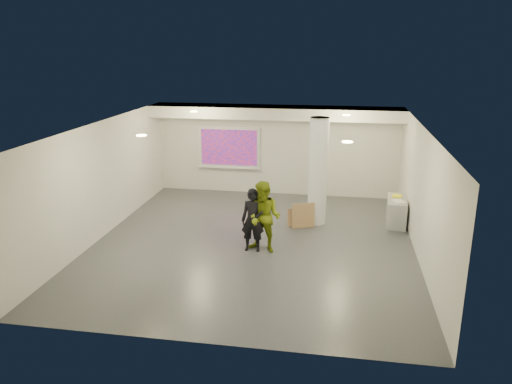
% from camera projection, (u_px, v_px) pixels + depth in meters
% --- Properties ---
extents(floor, '(8.00, 9.00, 0.01)m').
position_uv_depth(floor, '(253.00, 243.00, 12.72)').
color(floor, '#36393E').
rests_on(floor, ground).
extents(ceiling, '(8.00, 9.00, 0.01)m').
position_uv_depth(ceiling, '(253.00, 126.00, 11.86)').
color(ceiling, white).
rests_on(ceiling, floor).
extents(wall_back, '(8.00, 0.01, 3.00)m').
position_uv_depth(wall_back, '(277.00, 150.00, 16.54)').
color(wall_back, silver).
rests_on(wall_back, floor).
extents(wall_front, '(8.00, 0.01, 3.00)m').
position_uv_depth(wall_front, '(205.00, 263.00, 8.03)').
color(wall_front, silver).
rests_on(wall_front, floor).
extents(wall_left, '(0.01, 9.00, 3.00)m').
position_uv_depth(wall_left, '(102.00, 180.00, 12.93)').
color(wall_left, silver).
rests_on(wall_left, floor).
extents(wall_right, '(0.01, 9.00, 3.00)m').
position_uv_depth(wall_right, '(422.00, 195.00, 11.65)').
color(wall_right, silver).
rests_on(wall_right, floor).
extents(soffit_band, '(8.00, 1.10, 0.36)m').
position_uv_depth(soffit_band, '(275.00, 112.00, 15.64)').
color(soffit_band, white).
rests_on(soffit_band, ceiling).
extents(downlight_nw, '(0.22, 0.22, 0.02)m').
position_uv_depth(downlight_nw, '(194.00, 112.00, 14.58)').
color(downlight_nw, '#FFE494').
rests_on(downlight_nw, ceiling).
extents(downlight_ne, '(0.22, 0.22, 0.02)m').
position_uv_depth(downlight_ne, '(346.00, 115.00, 13.87)').
color(downlight_ne, '#FFE494').
rests_on(downlight_ne, ceiling).
extents(downlight_sw, '(0.22, 0.22, 0.02)m').
position_uv_depth(downlight_sw, '(141.00, 135.00, 10.80)').
color(downlight_sw, '#FFE494').
rests_on(downlight_sw, ceiling).
extents(downlight_se, '(0.22, 0.22, 0.02)m').
position_uv_depth(downlight_se, '(347.00, 142.00, 10.10)').
color(downlight_se, '#FFE494').
rests_on(downlight_se, ceiling).
extents(column, '(0.52, 0.52, 3.00)m').
position_uv_depth(column, '(318.00, 172.00, 13.75)').
color(column, white).
rests_on(column, floor).
extents(projection_screen, '(2.10, 0.13, 1.42)m').
position_uv_depth(projection_screen, '(229.00, 148.00, 16.74)').
color(projection_screen, silver).
rests_on(projection_screen, wall_back).
extents(credenza, '(0.62, 1.29, 0.73)m').
position_uv_depth(credenza, '(396.00, 211.00, 14.02)').
color(credenza, '#949799').
rests_on(credenza, floor).
extents(papers_stack, '(0.37, 0.42, 0.02)m').
position_uv_depth(papers_stack, '(399.00, 201.00, 13.65)').
color(papers_stack, white).
rests_on(papers_stack, credenza).
extents(postit_pad, '(0.32, 0.38, 0.03)m').
position_uv_depth(postit_pad, '(397.00, 196.00, 14.13)').
color(postit_pad, '#FBF61C').
rests_on(postit_pad, credenza).
extents(cardboard_back, '(0.63, 0.34, 0.69)m').
position_uv_depth(cardboard_back, '(303.00, 216.00, 13.72)').
color(cardboard_back, '#9A744C').
rests_on(cardboard_back, floor).
extents(cardboard_front, '(0.47, 0.22, 0.49)m').
position_uv_depth(cardboard_front, '(296.00, 218.00, 13.86)').
color(cardboard_front, '#9A744C').
rests_on(cardboard_front, floor).
extents(woman, '(0.58, 0.39, 1.56)m').
position_uv_depth(woman, '(253.00, 220.00, 12.08)').
color(woman, black).
rests_on(woman, floor).
extents(man, '(1.00, 0.87, 1.75)m').
position_uv_depth(man, '(264.00, 217.00, 12.01)').
color(man, olive).
rests_on(man, floor).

